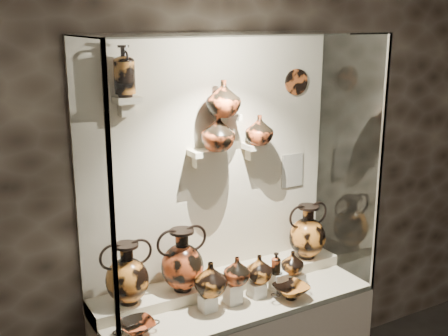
% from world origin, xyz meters
% --- Properties ---
extents(wall_back, '(5.00, 0.02, 3.20)m').
position_xyz_m(wall_back, '(0.00, 2.50, 1.60)').
color(wall_back, '#2E241D').
rests_on(wall_back, ground).
extents(front_tier, '(1.68, 0.58, 0.03)m').
position_xyz_m(front_tier, '(0.00, 2.18, 0.82)').
color(front_tier, beige).
rests_on(front_tier, plinth).
extents(rear_tier, '(1.70, 0.25, 0.10)m').
position_xyz_m(rear_tier, '(0.00, 2.35, 0.85)').
color(rear_tier, beige).
rests_on(rear_tier, plinth).
extents(back_panel, '(1.70, 0.03, 1.60)m').
position_xyz_m(back_panel, '(0.00, 2.50, 1.60)').
color(back_panel, beige).
rests_on(back_panel, plinth).
extents(glass_front, '(1.70, 0.01, 1.60)m').
position_xyz_m(glass_front, '(0.00, 1.88, 1.60)').
color(glass_front, white).
rests_on(glass_front, plinth).
extents(glass_left, '(0.01, 0.60, 1.60)m').
position_xyz_m(glass_left, '(-0.85, 2.18, 1.60)').
color(glass_left, white).
rests_on(glass_left, plinth).
extents(glass_right, '(0.01, 0.60, 1.60)m').
position_xyz_m(glass_right, '(0.85, 2.18, 1.60)').
color(glass_right, white).
rests_on(glass_right, plinth).
extents(glass_top, '(1.70, 0.60, 0.01)m').
position_xyz_m(glass_top, '(0.00, 2.18, 2.40)').
color(glass_top, white).
rests_on(glass_top, back_panel).
extents(frame_post_left, '(0.02, 0.02, 1.60)m').
position_xyz_m(frame_post_left, '(-0.84, 1.89, 1.60)').
color(frame_post_left, gray).
rests_on(frame_post_left, plinth).
extents(frame_post_right, '(0.02, 0.02, 1.60)m').
position_xyz_m(frame_post_right, '(0.84, 1.89, 1.60)').
color(frame_post_right, gray).
rests_on(frame_post_right, plinth).
extents(pedestal_a, '(0.09, 0.09, 0.10)m').
position_xyz_m(pedestal_a, '(-0.22, 2.13, 0.88)').
color(pedestal_a, silver).
rests_on(pedestal_a, front_tier).
extents(pedestal_b, '(0.09, 0.09, 0.13)m').
position_xyz_m(pedestal_b, '(-0.05, 2.13, 0.90)').
color(pedestal_b, silver).
rests_on(pedestal_b, front_tier).
extents(pedestal_c, '(0.09, 0.09, 0.09)m').
position_xyz_m(pedestal_c, '(0.12, 2.13, 0.88)').
color(pedestal_c, silver).
rests_on(pedestal_c, front_tier).
extents(pedestal_d, '(0.09, 0.09, 0.12)m').
position_xyz_m(pedestal_d, '(0.28, 2.13, 0.89)').
color(pedestal_d, silver).
rests_on(pedestal_d, front_tier).
extents(pedestal_e, '(0.09, 0.09, 0.08)m').
position_xyz_m(pedestal_e, '(0.42, 2.13, 0.87)').
color(pedestal_e, silver).
rests_on(pedestal_e, front_tier).
extents(bracket_ul, '(0.14, 0.12, 0.04)m').
position_xyz_m(bracket_ul, '(-0.55, 2.42, 2.05)').
color(bracket_ul, beige).
rests_on(bracket_ul, back_panel).
extents(bracket_ca, '(0.14, 0.12, 0.04)m').
position_xyz_m(bracket_ca, '(-0.10, 2.42, 1.70)').
color(bracket_ca, beige).
rests_on(bracket_ca, back_panel).
extents(bracket_cb, '(0.10, 0.12, 0.04)m').
position_xyz_m(bracket_cb, '(0.10, 2.42, 1.90)').
color(bracket_cb, beige).
rests_on(bracket_cb, back_panel).
extents(bracket_cc, '(0.14, 0.12, 0.04)m').
position_xyz_m(bracket_cc, '(0.28, 2.42, 1.70)').
color(bracket_cc, beige).
rests_on(bracket_cc, back_panel).
extents(amphora_left, '(0.36, 0.36, 0.36)m').
position_xyz_m(amphora_left, '(-0.63, 2.32, 1.08)').
color(amphora_left, '#C67026').
rests_on(amphora_left, rear_tier).
extents(amphora_mid, '(0.36, 0.36, 0.38)m').
position_xyz_m(amphora_mid, '(-0.29, 2.32, 1.09)').
color(amphora_mid, '#BE4921').
rests_on(amphora_mid, rear_tier).
extents(amphora_right, '(0.36, 0.36, 0.37)m').
position_xyz_m(amphora_right, '(0.65, 2.32, 1.09)').
color(amphora_right, '#C67026').
rests_on(amphora_right, rear_tier).
extents(jug_a, '(0.23, 0.23, 0.20)m').
position_xyz_m(jug_a, '(-0.20, 2.12, 1.03)').
color(jug_a, '#C67026').
rests_on(jug_a, pedestal_a).
extents(jug_b, '(0.20, 0.20, 0.17)m').
position_xyz_m(jug_b, '(-0.03, 2.11, 1.04)').
color(jug_b, '#BE4921').
rests_on(jug_b, pedestal_b).
extents(jug_c, '(0.21, 0.21, 0.17)m').
position_xyz_m(jug_c, '(0.14, 2.14, 1.01)').
color(jug_c, '#C67026').
rests_on(jug_c, pedestal_c).
extents(jug_e, '(0.18, 0.18, 0.15)m').
position_xyz_m(jug_e, '(0.40, 2.15, 0.99)').
color(jug_e, '#C67026').
rests_on(jug_e, pedestal_e).
extents(lekythos_small, '(0.09, 0.09, 0.16)m').
position_xyz_m(lekythos_small, '(0.25, 2.12, 1.03)').
color(lekythos_small, '#BE4921').
rests_on(lekythos_small, pedestal_d).
extents(kylix_left, '(0.26, 0.23, 0.10)m').
position_xyz_m(kylix_left, '(-0.68, 2.08, 0.88)').
color(kylix_left, '#BE4921').
rests_on(kylix_left, front_tier).
extents(kylix_right, '(0.32, 0.29, 0.11)m').
position_xyz_m(kylix_right, '(0.28, 2.00, 0.88)').
color(kylix_right, '#C67026').
rests_on(kylix_right, front_tier).
extents(lekythos_tall, '(0.16, 0.16, 0.31)m').
position_xyz_m(lekythos_tall, '(-0.56, 2.41, 2.22)').
color(lekythos_tall, '#C67026').
rests_on(lekythos_tall, bracket_ul).
extents(ovoid_vase_a, '(0.27, 0.27, 0.21)m').
position_xyz_m(ovoid_vase_a, '(-0.02, 2.37, 1.82)').
color(ovoid_vase_a, '#BE4921').
rests_on(ovoid_vase_a, bracket_ca).
extents(ovoid_vase_b, '(0.25, 0.25, 0.22)m').
position_xyz_m(ovoid_vase_b, '(0.02, 2.37, 2.03)').
color(ovoid_vase_b, '#BE4921').
rests_on(ovoid_vase_b, bracket_cb).
extents(ovoid_vase_c, '(0.19, 0.19, 0.18)m').
position_xyz_m(ovoid_vase_c, '(0.29, 2.38, 1.81)').
color(ovoid_vase_c, '#BE4921').
rests_on(ovoid_vase_c, bracket_cc).
extents(wall_plate, '(0.17, 0.02, 0.17)m').
position_xyz_m(wall_plate, '(0.63, 2.47, 2.08)').
color(wall_plate, '#A94D21').
rests_on(wall_plate, back_panel).
extents(info_placard, '(0.17, 0.01, 0.23)m').
position_xyz_m(info_placard, '(0.62, 2.47, 1.48)').
color(info_placard, beige).
rests_on(info_placard, back_panel).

